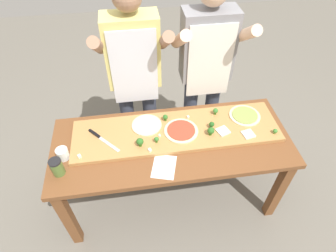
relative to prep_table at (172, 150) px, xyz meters
name	(u,v)px	position (x,y,z in m)	size (l,w,h in m)	color
ground_plane	(171,194)	(0.00, 0.00, -0.64)	(8.00, 8.00, 0.00)	#6B665B
prep_table	(172,150)	(0.00, 0.00, 0.00)	(1.72, 0.70, 0.74)	brown
cutting_board	(177,131)	(0.05, 0.08, 0.12)	(1.51, 0.41, 0.03)	#B27F47
chefs_knife	(100,137)	(-0.51, 0.08, 0.14)	(0.22, 0.24, 0.02)	#B7BABF
pizza_whole_pesto_green	(245,115)	(0.59, 0.14, 0.14)	(0.24, 0.24, 0.02)	beige
pizza_whole_tomato_red	(181,131)	(0.08, 0.06, 0.14)	(0.25, 0.25, 0.02)	beige
pizza_whole_white_garlic	(147,125)	(-0.17, 0.15, 0.14)	(0.22, 0.22, 0.02)	beige
pizza_slice_far_left	(248,134)	(0.55, -0.05, 0.14)	(0.08, 0.08, 0.01)	silver
pizza_slice_near_right	(223,131)	(0.38, 0.01, 0.14)	(0.08, 0.08, 0.01)	silver
broccoli_floret_back_right	(156,139)	(-0.11, -0.02, 0.16)	(0.03, 0.03, 0.05)	#3F7220
broccoli_floret_center_right	(212,124)	(0.31, 0.06, 0.16)	(0.04, 0.04, 0.05)	#2C5915
broccoli_floret_back_mid	(140,142)	(-0.23, -0.04, 0.17)	(0.05, 0.05, 0.07)	#366618
broccoli_floret_back_left	(165,117)	(-0.02, 0.19, 0.16)	(0.04, 0.04, 0.06)	#366618
broccoli_floret_front_mid	(211,131)	(0.28, -0.01, 0.17)	(0.05, 0.05, 0.07)	#366618
broccoli_floret_center_left	(275,131)	(0.75, -0.06, 0.15)	(0.03, 0.03, 0.04)	#487A23
broccoli_floret_front_right	(216,111)	(0.37, 0.20, 0.16)	(0.04, 0.04, 0.06)	#3F7220
cheese_crumble_a	(150,150)	(-0.17, -0.09, 0.14)	(0.02, 0.02, 0.02)	silver
cheese_crumble_b	(79,156)	(-0.64, -0.08, 0.14)	(0.02, 0.02, 0.02)	silver
cheese_crumble_c	(188,117)	(0.15, 0.19, 0.14)	(0.02, 0.02, 0.02)	white
cheese_crumble_d	(160,136)	(-0.08, 0.03, 0.14)	(0.01, 0.01, 0.01)	white
flour_cup	(63,154)	(-0.75, -0.04, 0.14)	(0.08, 0.08, 0.08)	white
sauce_jar	(57,167)	(-0.77, -0.17, 0.17)	(0.08, 0.08, 0.13)	#517033
recipe_note	(164,167)	(-0.09, -0.22, 0.10)	(0.15, 0.19, 0.00)	white
cook_left	(135,72)	(-0.21, 0.53, 0.36)	(0.54, 0.39, 1.67)	#333847
cook_right	(206,66)	(0.36, 0.53, 0.36)	(0.54, 0.39, 1.67)	#333847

